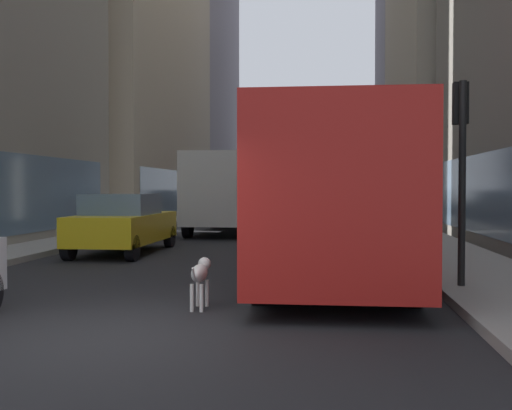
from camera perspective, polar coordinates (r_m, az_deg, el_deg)
ground_plane at (r=42.31m, az=2.79°, el=-0.84°), size 120.00×120.00×0.00m
sidewalk_left at (r=43.04m, az=-4.81°, el=-0.70°), size 2.40×110.00×0.15m
sidewalk_right at (r=42.33m, az=10.51°, el=-0.76°), size 2.40×110.00×0.15m
building_left_mid at (r=41.07m, az=-15.27°, el=16.76°), size 11.76×18.85×25.16m
building_left_far at (r=62.05m, az=-7.82°, el=17.77°), size 10.48×18.30×38.22m
transit_bus at (r=13.57m, az=7.05°, el=1.57°), size 2.78×11.53×3.05m
car_black_suv at (r=45.45m, az=-0.50°, el=0.37°), size 1.86×4.79×1.62m
car_red_coupe at (r=35.04m, az=-2.56°, el=0.01°), size 1.81×4.32×1.62m
car_grey_wagon at (r=41.25m, az=4.37°, el=0.25°), size 1.78×4.68×1.62m
car_white_van at (r=51.80m, az=6.55°, el=0.51°), size 1.86×4.62×1.62m
car_yellow_taxi at (r=17.20m, az=-12.08°, el=-1.64°), size 1.82×4.46×1.62m
box_truck at (r=24.48m, az=-2.65°, el=1.32°), size 2.30×7.50×3.05m
dalmatian_dog at (r=9.23m, az=-5.13°, el=-6.30°), size 0.22×0.96×0.72m
traffic_light_near at (r=10.95m, az=18.34°, el=4.95°), size 0.24×0.41×3.40m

